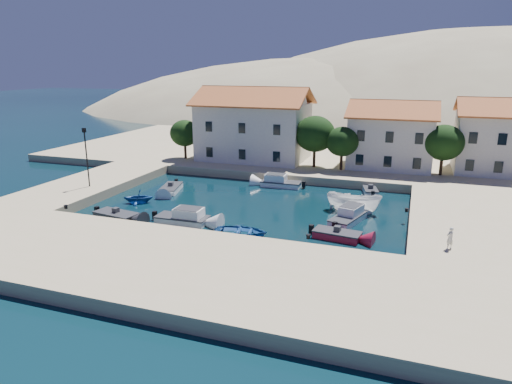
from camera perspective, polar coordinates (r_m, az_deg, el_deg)
ground at (r=36.46m, az=-6.21°, el=-6.20°), size 400.00×400.00×0.00m
quay_south at (r=31.42m, az=-10.98°, el=-9.11°), size 52.00×12.00×1.00m
quay_east at (r=42.85m, az=25.99°, el=-3.68°), size 11.00×20.00×1.00m
quay_west at (r=54.33m, az=-19.94°, el=0.81°), size 8.00×20.00×1.00m
quay_north at (r=70.85m, az=8.61°, el=4.85°), size 80.00×36.00×1.00m
hills at (r=158.53m, az=20.91°, el=1.07°), size 254.00×176.00×99.00m
building_left at (r=62.52m, az=-0.27°, el=8.65°), size 14.70×9.45×9.70m
building_mid at (r=60.09m, az=16.58°, el=7.04°), size 10.50×8.40×8.30m
building_right at (r=61.66m, az=27.90°, el=6.32°), size 9.45×8.40×8.80m
trees at (r=57.51m, az=8.85°, el=6.75°), size 37.30×5.30×6.45m
lamppost at (r=51.01m, az=-20.47°, el=4.75°), size 0.35×0.25×6.22m
bollards at (r=38.41m, az=0.01°, el=-3.13°), size 29.36×9.56×0.30m
motorboat_grey_sw at (r=43.30m, az=-17.08°, el=-2.85°), size 4.35×2.45×1.25m
cabin_cruiser_south at (r=40.81m, az=-9.20°, el=-3.20°), size 4.73×2.13×1.60m
rowboat_south at (r=37.68m, az=-1.86°, el=-5.38°), size 4.69×3.61×0.90m
motorboat_red_se at (r=37.39m, az=10.10°, el=-5.31°), size 3.95×2.16×1.25m
cabin_cruiser_east at (r=41.27m, az=11.43°, el=-3.10°), size 3.04×4.93×1.60m
boat_east at (r=44.48m, az=12.04°, el=-2.41°), size 5.37×2.40×2.02m
motorboat_white_ne at (r=50.88m, az=14.11°, el=0.09°), size 2.05×3.22×1.25m
rowboat_west at (r=47.77m, az=-14.43°, el=-1.31°), size 3.72×3.54×1.53m
motorboat_white_west at (r=51.28m, az=-10.58°, el=0.41°), size 2.78×4.40×1.25m
cabin_cruiser_north at (r=52.41m, az=3.15°, el=1.19°), size 4.59×2.05×1.60m
pedestrian at (r=34.80m, az=23.08°, el=-5.31°), size 0.70×0.68×1.62m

